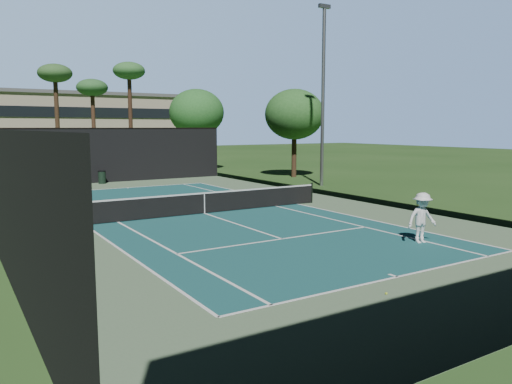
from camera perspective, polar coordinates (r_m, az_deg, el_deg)
ground at (r=23.70m, az=-5.90°, el=-2.49°), size 160.00×160.00×0.00m
apron_slab at (r=23.70m, az=-5.90°, el=-2.48°), size 18.00×32.00×0.01m
court_surface at (r=23.70m, az=-5.90°, el=-2.46°), size 10.97×23.77×0.01m
court_lines at (r=23.70m, az=-5.90°, el=-2.44°), size 11.07×23.87×0.01m
tennis_net at (r=23.61m, az=-5.92°, el=-1.16°), size 12.90×0.10×1.10m
fence at (r=23.50m, az=-6.03°, el=2.36°), size 18.04×32.05×4.03m
player at (r=18.49m, az=18.43°, el=-2.82°), size 1.26×0.87×1.79m
tennis_ball_a at (r=12.80m, az=14.67°, el=-11.16°), size 0.06×0.06×0.06m
tennis_ball_b at (r=25.82m, az=-11.09°, el=-1.70°), size 0.06×0.06×0.06m
tennis_ball_c at (r=25.10m, az=-8.35°, el=-1.91°), size 0.06×0.06×0.06m
tennis_ball_d at (r=25.48m, az=-13.98°, el=-1.89°), size 0.08×0.08×0.08m
park_bench at (r=37.38m, az=-21.41°, el=1.51°), size 1.50×0.45×1.02m
trash_bin at (r=37.72m, az=-17.19°, el=1.63°), size 0.56×0.56×0.95m
palm_a at (r=45.93m, az=-21.98°, el=12.04°), size 2.80×2.80×9.32m
palm_b at (r=48.55m, az=-18.21°, el=10.94°), size 2.80×2.80×8.42m
palm_c at (r=46.46m, az=-14.30°, el=12.80°), size 2.80×2.80×9.77m
decid_tree_a at (r=47.53m, az=-6.81°, el=9.00°), size 5.12×5.12×7.62m
decid_tree_b at (r=40.94m, az=4.41°, el=8.82°), size 4.80×4.80×7.14m
campus_building at (r=67.76m, az=-23.41°, el=6.93°), size 40.50×12.50×8.30m
light_pole at (r=35.04m, az=7.67°, el=11.27°), size 0.90×0.25×12.22m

